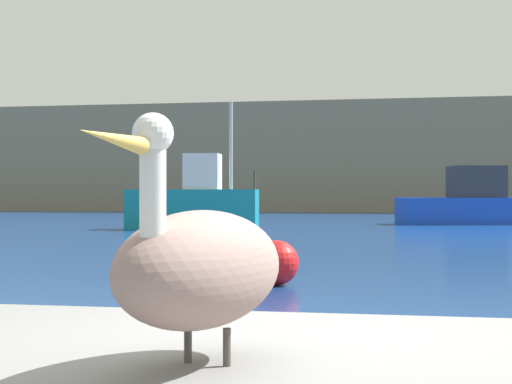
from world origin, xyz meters
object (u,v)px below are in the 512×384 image
pelican (199,266)px  mooring_buoy (276,263)px  fishing_boat_blue (478,204)px  fishing_boat_teal (194,203)px

pelican → mooring_buoy: (-1.34, 8.96, -0.70)m
fishing_boat_blue → fishing_boat_teal: bearing=-158.7°
fishing_boat_teal → fishing_boat_blue: 12.85m
pelican → fishing_boat_blue: size_ratio=0.18×
fishing_boat_blue → mooring_buoy: 26.26m
pelican → fishing_boat_teal: (-7.67, 27.16, -0.07)m
mooring_buoy → pelican: bearing=-81.5°
fishing_boat_teal → mooring_buoy: 19.29m
pelican → fishing_boat_blue: (2.58, 34.92, -0.16)m
pelican → mooring_buoy: pelican is taller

